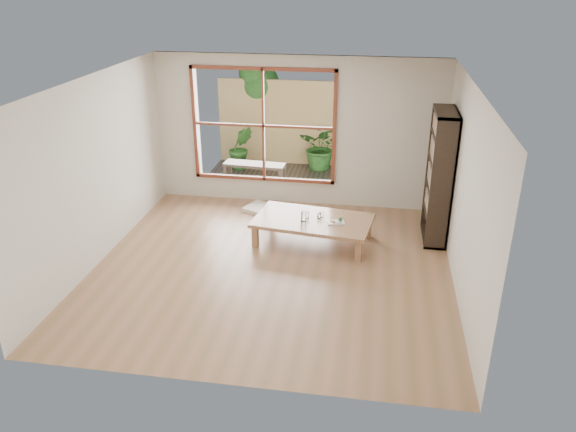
% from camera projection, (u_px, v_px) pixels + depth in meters
% --- Properties ---
extents(ground, '(5.00, 5.00, 0.00)m').
position_uv_depth(ground, '(273.00, 267.00, 7.99)').
color(ground, '#A87554').
rests_on(ground, ground).
extents(low_table, '(1.89, 1.23, 0.39)m').
position_uv_depth(low_table, '(313.00, 222.00, 8.59)').
color(low_table, tan).
rests_on(low_table, ground).
extents(floor_cushion, '(0.62, 0.62, 0.07)m').
position_uv_depth(floor_cushion, '(260.00, 208.00, 9.85)').
color(floor_cushion, silver).
rests_on(floor_cushion, ground).
extents(bookshelf, '(0.32, 0.91, 2.02)m').
position_uv_depth(bookshelf, '(439.00, 177.00, 8.47)').
color(bookshelf, '#30231A').
rests_on(bookshelf, ground).
extents(glass_tall, '(0.09, 0.09, 0.16)m').
position_uv_depth(glass_tall, '(304.00, 216.00, 8.47)').
color(glass_tall, silver).
rests_on(glass_tall, low_table).
extents(glass_mid, '(0.06, 0.06, 0.09)m').
position_uv_depth(glass_mid, '(321.00, 215.00, 8.61)').
color(glass_mid, silver).
rests_on(glass_mid, low_table).
extents(glass_short, '(0.06, 0.06, 0.08)m').
position_uv_depth(glass_short, '(319.00, 216.00, 8.58)').
color(glass_short, silver).
rests_on(glass_short, low_table).
extents(glass_small, '(0.07, 0.07, 0.09)m').
position_uv_depth(glass_small, '(307.00, 215.00, 8.59)').
color(glass_small, silver).
rests_on(glass_small, low_table).
extents(food_tray, '(0.29, 0.23, 0.08)m').
position_uv_depth(food_tray, '(337.00, 222.00, 8.44)').
color(food_tray, white).
rests_on(food_tray, low_table).
extents(deck, '(2.80, 2.00, 0.05)m').
position_uv_depth(deck, '(276.00, 179.00, 11.29)').
color(deck, '#362D27').
rests_on(deck, ground).
extents(garden_bench, '(1.22, 0.44, 0.38)m').
position_uv_depth(garden_bench, '(255.00, 166.00, 10.96)').
color(garden_bench, '#30231A').
rests_on(garden_bench, deck).
extents(bamboo_fence, '(2.80, 0.06, 1.80)m').
position_uv_depth(bamboo_fence, '(284.00, 123.00, 11.83)').
color(bamboo_fence, tan).
rests_on(bamboo_fence, ground).
extents(shrub_right, '(1.04, 0.96, 0.96)m').
position_uv_depth(shrub_right, '(322.00, 147.00, 11.59)').
color(shrub_right, '#2C6826').
rests_on(shrub_right, deck).
extents(shrub_left, '(0.61, 0.55, 0.91)m').
position_uv_depth(shrub_left, '(241.00, 147.00, 11.65)').
color(shrub_left, '#2C6826').
rests_on(shrub_left, deck).
extents(garden_tree, '(1.04, 0.85, 2.22)m').
position_uv_depth(garden_tree, '(255.00, 85.00, 11.90)').
color(garden_tree, '#4C3D2D').
rests_on(garden_tree, ground).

